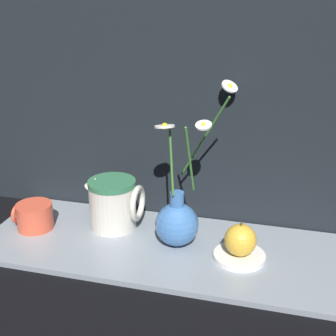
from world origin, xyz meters
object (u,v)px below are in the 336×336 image
object	(u,v)px
yellow_mug	(35,215)
orange_fruit	(240,240)
vase_with_flowers	(178,220)
ceramic_pitcher	(114,202)

from	to	relation	value
yellow_mug	orange_fruit	distance (m)	0.49
yellow_mug	orange_fruit	size ratio (longest dim) A/B	1.25
vase_with_flowers	ceramic_pitcher	size ratio (longest dim) A/B	2.56
ceramic_pitcher	orange_fruit	world-z (taller)	ceramic_pitcher
yellow_mug	ceramic_pitcher	xyz separation A→B (m)	(0.18, 0.05, 0.03)
yellow_mug	orange_fruit	world-z (taller)	orange_fruit
ceramic_pitcher	orange_fruit	xyz separation A→B (m)	(0.30, -0.06, -0.02)
ceramic_pitcher	orange_fruit	distance (m)	0.31
ceramic_pitcher	orange_fruit	bearing A→B (deg)	-11.81
vase_with_flowers	orange_fruit	xyz separation A→B (m)	(0.14, -0.03, -0.01)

